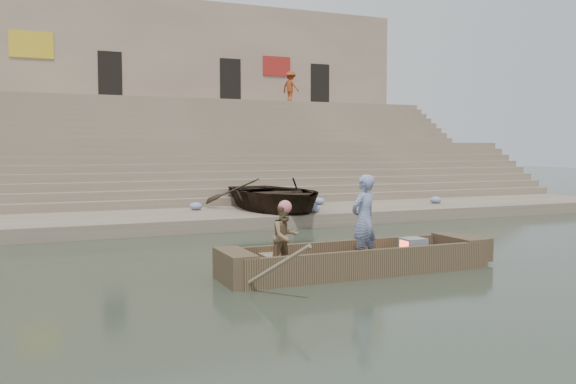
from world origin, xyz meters
TOP-DOWN VIEW (x-y plane):
  - ground at (0.00, 0.00)m, footprint 120.00×120.00m
  - lower_landing at (0.00, 8.00)m, footprint 32.00×4.00m
  - mid_landing at (0.00, 15.50)m, footprint 32.00×3.00m
  - upper_landing at (0.00, 22.50)m, footprint 32.00×3.00m
  - ghat_steps at (0.00, 17.19)m, footprint 32.00×11.00m
  - building_wall at (0.00, 26.50)m, footprint 32.00×5.07m
  - main_rowboat at (-0.22, -0.66)m, footprint 5.00×1.30m
  - rowboat_trim at (-0.01, -0.67)m, footprint 6.04×2.63m
  - standing_man at (-0.15, -0.84)m, footprint 0.76×0.64m
  - rowing_man at (-1.80, -0.74)m, footprint 0.69×0.59m
  - television at (1.15, -0.66)m, footprint 0.46×0.42m
  - beached_rowboat at (1.42, 7.83)m, footprint 4.04×5.51m
  - pedestrian at (7.97, 21.70)m, footprint 1.11×1.36m
  - cloth_bundles at (3.29, 8.20)m, footprint 9.58×2.87m

SIDE VIEW (x-z plane):
  - ground at x=0.00m, z-range 0.00..0.00m
  - main_rowboat at x=-0.22m, z-range 0.00..0.22m
  - lower_landing at x=0.00m, z-range 0.00..0.40m
  - rowboat_trim at x=-0.01m, z-range -0.65..1.26m
  - television at x=1.15m, z-range 0.22..0.62m
  - cloth_bundles at x=3.29m, z-range 0.40..0.66m
  - rowing_man at x=-1.80m, z-range 0.22..1.45m
  - beached_rowboat at x=1.42m, z-range 0.40..1.51m
  - standing_man at x=-0.15m, z-range 0.22..1.98m
  - mid_landing at x=0.00m, z-range 0.00..2.80m
  - ghat_steps at x=0.00m, z-range -0.80..4.40m
  - upper_landing at x=0.00m, z-range 0.00..5.20m
  - building_wall at x=0.00m, z-range 0.00..11.20m
  - pedestrian at x=7.97m, z-range 5.20..7.04m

